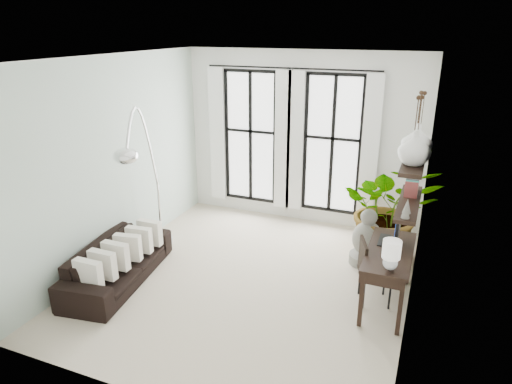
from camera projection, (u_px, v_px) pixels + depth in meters
The scene contains 16 objects.
floor at pixel (250, 280), 6.83m from camera, with size 5.00×5.00×0.00m, color beige.
ceiling at pixel (248, 58), 5.73m from camera, with size 5.00×5.00×0.00m, color white.
wall_left at pixel (115, 161), 7.07m from camera, with size 5.00×5.00×0.00m, color #B6CBBC.
wall_right at pixel (421, 201), 5.49m from camera, with size 5.00×5.00×0.00m, color white.
wall_back at pixel (301, 139), 8.45m from camera, with size 4.50×4.50×0.00m, color white.
windows at pixel (290, 141), 8.48m from camera, with size 3.26×0.13×2.65m.
wall_shelves at pixel (411, 185), 5.63m from camera, with size 0.25×1.30×0.60m.
sofa at pixel (118, 262), 6.72m from camera, with size 2.06×0.80×0.60m, color black.
throw_pillows at pixel (122, 251), 6.61m from camera, with size 0.40×1.52×0.40m.
plant at pixel (389, 209), 7.29m from camera, with size 1.47×1.27×1.63m, color #2D7228.
desk at pixel (389, 256), 5.95m from camera, with size 0.58×1.37×1.20m.
desk_chair at pixel (370, 268), 6.13m from camera, with size 0.55×0.55×0.91m.
arc_lamp at pixel (141, 144), 6.69m from camera, with size 0.76×1.60×2.52m.
buddha at pixel (367, 241), 7.18m from camera, with size 0.52×0.52×0.93m.
vase_a at pixel (415, 148), 5.19m from camera, with size 0.37×0.37×0.38m, color white.
vase_b at pixel (417, 141), 5.54m from camera, with size 0.37×0.37×0.38m, color white.
Camera 1 is at (2.32, -5.49, 3.58)m, focal length 32.00 mm.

